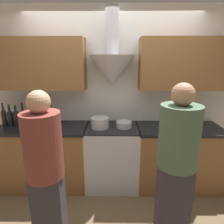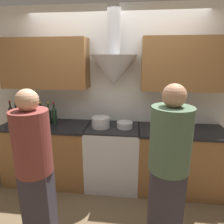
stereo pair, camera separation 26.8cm
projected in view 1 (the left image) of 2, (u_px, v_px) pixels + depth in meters
ground_plane at (112, 198)px, 2.77m from camera, size 12.00×12.00×0.00m
wall_back at (111, 86)px, 2.95m from camera, size 8.40×0.64×2.60m
counter_left at (45, 156)px, 2.98m from camera, size 1.28×0.62×0.93m
counter_right at (177, 157)px, 2.96m from camera, size 1.20×0.62×0.93m
stove_range at (112, 156)px, 2.97m from camera, size 0.75×0.60×0.93m
wine_bottle_0 at (4, 117)px, 2.86m from camera, size 0.07×0.07×0.34m
wine_bottle_1 at (10, 117)px, 2.87m from camera, size 0.08×0.08×0.32m
wine_bottle_2 at (16, 117)px, 2.86m from camera, size 0.08×0.08×0.33m
wine_bottle_3 at (23, 117)px, 2.85m from camera, size 0.07×0.07×0.34m
wine_bottle_4 at (31, 116)px, 2.84m from camera, size 0.08×0.08×0.37m
wine_bottle_5 at (37, 117)px, 2.84m from camera, size 0.07×0.07×0.34m
wine_bottle_6 at (45, 117)px, 2.87m from camera, size 0.07×0.07×0.33m
wine_bottle_7 at (51, 117)px, 2.83m from camera, size 0.07×0.07×0.34m
stock_pot at (100, 123)px, 2.80m from camera, size 0.25×0.25×0.15m
mixing_bowl at (124, 124)px, 2.82m from camera, size 0.22×0.22×0.09m
orange_fruit at (186, 126)px, 2.77m from camera, size 0.08×0.08×0.08m
person_foreground_left at (46, 177)px, 1.68m from camera, size 0.31×0.31×1.66m
person_foreground_right at (177, 162)px, 1.90m from camera, size 0.37×0.37×1.68m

